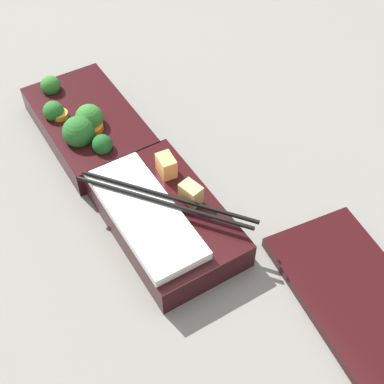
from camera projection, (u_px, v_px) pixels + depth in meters
ground_plane at (132, 172)px, 0.73m from camera, size 3.00×3.00×0.00m
bento_tray_vegetable at (87, 124)px, 0.76m from camera, size 0.21×0.12×0.07m
bento_tray_rice at (163, 216)px, 0.65m from camera, size 0.21×0.15×0.07m
bento_lid at (353, 291)px, 0.60m from camera, size 0.22×0.14×0.01m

